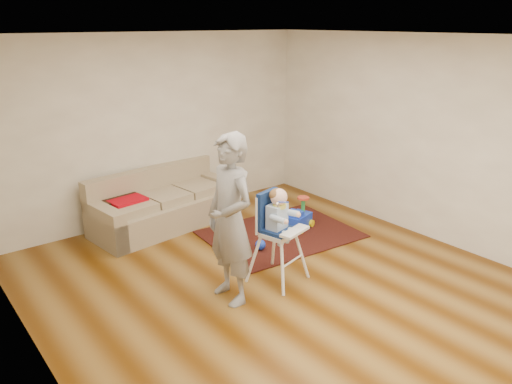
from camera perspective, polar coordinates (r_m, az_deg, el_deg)
ground at (r=5.78m, az=2.48°, el=-10.44°), size 5.50×5.50×0.00m
room_envelope at (r=5.53m, az=-0.81°, el=8.94°), size 5.04×5.52×2.72m
sofa at (r=7.28m, az=-10.41°, el=-0.86°), size 2.19×1.11×0.81m
side_table at (r=7.26m, az=-15.52°, el=-2.41°), size 0.55×0.55×0.55m
area_rug at (r=7.02m, az=2.83°, el=-4.82°), size 2.12×1.66×0.02m
ride_on_toy at (r=7.14m, az=4.85°, el=-2.49°), size 0.46×0.39×0.44m
toy_ball at (r=6.51m, az=0.50°, el=-6.04°), size 0.14×0.14×0.14m
high_chair at (r=5.64m, az=2.54°, el=-5.14°), size 0.63×0.63×1.12m
adult at (r=5.12m, az=-2.98°, el=-3.21°), size 0.45×0.67×1.82m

